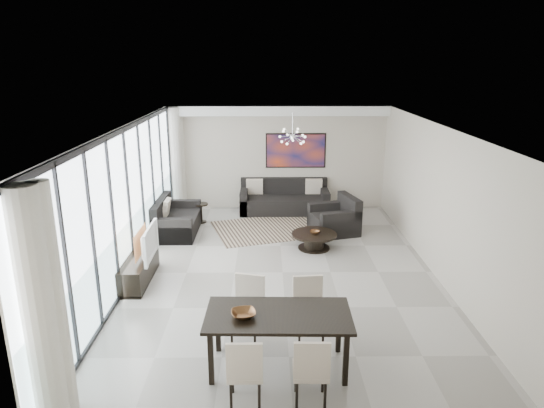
{
  "coord_description": "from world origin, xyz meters",
  "views": [
    {
      "loc": [
        -0.31,
        -8.89,
        4.08
      ],
      "look_at": [
        -0.2,
        0.6,
        1.25
      ],
      "focal_mm": 32.0,
      "sensor_mm": 36.0,
      "label": 1
    }
  ],
  "objects_px": {
    "tv_console": "(139,269)",
    "dining_table": "(278,319)",
    "television": "(145,243)",
    "sofa_main": "(284,201)",
    "coffee_table": "(314,240)"
  },
  "relations": [
    {
      "from": "tv_console",
      "to": "dining_table",
      "type": "distance_m",
      "value": 3.82
    },
    {
      "from": "tv_console",
      "to": "television",
      "type": "relative_size",
      "value": 1.44
    },
    {
      "from": "sofa_main",
      "to": "tv_console",
      "type": "xyz_separation_m",
      "value": [
        -2.94,
        -4.43,
        -0.06
      ]
    },
    {
      "from": "tv_console",
      "to": "dining_table",
      "type": "relative_size",
      "value": 0.78
    },
    {
      "from": "sofa_main",
      "to": "television",
      "type": "height_order",
      "value": "television"
    },
    {
      "from": "coffee_table",
      "to": "dining_table",
      "type": "bearing_deg",
      "value": -101.68
    },
    {
      "from": "television",
      "to": "dining_table",
      "type": "height_order",
      "value": "television"
    },
    {
      "from": "sofa_main",
      "to": "tv_console",
      "type": "distance_m",
      "value": 5.31
    },
    {
      "from": "television",
      "to": "dining_table",
      "type": "xyz_separation_m",
      "value": [
        2.44,
        -2.73,
        -0.06
      ]
    },
    {
      "from": "coffee_table",
      "to": "sofa_main",
      "type": "distance_m",
      "value": 2.86
    },
    {
      "from": "sofa_main",
      "to": "dining_table",
      "type": "height_order",
      "value": "sofa_main"
    },
    {
      "from": "sofa_main",
      "to": "tv_console",
      "type": "relative_size",
      "value": 1.58
    },
    {
      "from": "sofa_main",
      "to": "dining_table",
      "type": "relative_size",
      "value": 1.23
    },
    {
      "from": "dining_table",
      "to": "coffee_table",
      "type": "bearing_deg",
      "value": 78.32
    },
    {
      "from": "coffee_table",
      "to": "sofa_main",
      "type": "height_order",
      "value": "sofa_main"
    }
  ]
}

